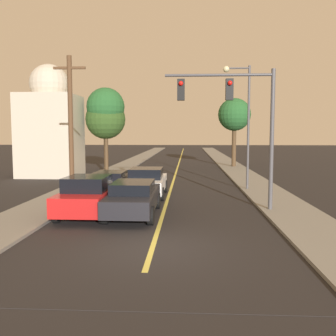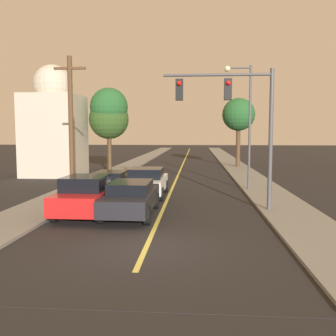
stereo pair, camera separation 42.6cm
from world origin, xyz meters
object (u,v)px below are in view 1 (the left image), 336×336
at_px(car_near_lane_front, 134,197).
at_px(car_outer_lane_second, 111,183).
at_px(car_outer_lane_front, 89,196).
at_px(domed_building_left, 50,126).
at_px(car_near_lane_second, 147,182).
at_px(tree_right_near, 234,115).
at_px(traffic_signal_mast, 237,110).
at_px(utility_pole_left, 71,125).
at_px(tree_left_near, 106,120).
at_px(streetlamp_right, 243,111).
at_px(tree_left_far, 106,107).

relative_size(car_near_lane_front, car_outer_lane_second, 1.05).
relative_size(car_outer_lane_front, domed_building_left, 0.50).
xyz_separation_m(car_near_lane_second, tree_right_near, (6.82, 17.71, 4.41)).
relative_size(car_near_lane_second, domed_building_left, 0.51).
height_order(car_near_lane_second, traffic_signal_mast, traffic_signal_mast).
height_order(utility_pole_left, tree_left_near, utility_pole_left).
bearing_deg(utility_pole_left, tree_right_near, 61.34).
xyz_separation_m(streetlamp_right, utility_pole_left, (-9.08, -3.78, -0.88)).
height_order(utility_pole_left, tree_left_far, utility_pole_left).
bearing_deg(car_near_lane_second, tree_left_far, 112.65).
height_order(streetlamp_right, tree_left_far, streetlamp_right).
relative_size(streetlamp_right, tree_left_far, 1.02).
distance_m(car_near_lane_second, utility_pole_left, 4.97).
xyz_separation_m(car_near_lane_front, tree_left_near, (-4.71, 16.19, 3.80)).
distance_m(tree_left_near, tree_left_far, 1.05).
distance_m(car_near_lane_second, streetlamp_right, 7.09).
relative_size(car_near_lane_second, car_outer_lane_second, 0.96).
xyz_separation_m(car_near_lane_second, tree_left_near, (-4.71, 11.33, 3.77)).
bearing_deg(tree_left_near, tree_left_far, -71.26).
relative_size(tree_left_near, domed_building_left, 0.70).
relative_size(car_near_lane_second, tree_right_near, 0.67).
xyz_separation_m(traffic_signal_mast, tree_left_far, (-8.97, 14.86, 1.17)).
bearing_deg(streetlamp_right, car_outer_lane_front, -135.13).
xyz_separation_m(utility_pole_left, tree_left_far, (-0.99, 12.59, 1.76)).
bearing_deg(utility_pole_left, streetlamp_right, 22.62).
distance_m(car_near_lane_second, car_outer_lane_front, 5.27).
bearing_deg(domed_building_left, utility_pole_left, -64.86).
distance_m(car_near_lane_second, traffic_signal_mast, 6.75).
height_order(traffic_signal_mast, tree_left_near, tree_left_near).
bearing_deg(tree_right_near, tree_left_far, -150.20).
xyz_separation_m(tree_right_near, domed_building_left, (-15.52, -8.39, -1.20)).
bearing_deg(streetlamp_right, tree_left_near, 138.42).
relative_size(car_near_lane_front, car_near_lane_second, 1.09).
distance_m(streetlamp_right, tree_right_near, 15.44).
bearing_deg(streetlamp_right, utility_pole_left, -157.38).
distance_m(car_outer_lane_second, streetlamp_right, 8.76).
height_order(car_near_lane_second, car_outer_lane_second, car_near_lane_second).
bearing_deg(car_near_lane_second, traffic_signal_mast, -40.70).
xyz_separation_m(car_outer_lane_second, traffic_signal_mast, (6.19, -3.26, 3.68)).
xyz_separation_m(car_near_lane_front, car_near_lane_second, (-0.00, 4.86, 0.03)).
xyz_separation_m(car_outer_lane_second, tree_left_far, (-2.78, 11.59, 4.85)).
bearing_deg(utility_pole_left, tree_left_far, 94.52).
xyz_separation_m(car_near_lane_second, traffic_signal_mast, (4.32, -3.72, 3.62)).
relative_size(car_outer_lane_second, domed_building_left, 0.53).
xyz_separation_m(car_outer_lane_second, tree_left_near, (-2.85, 11.79, 3.82)).
bearing_deg(tree_left_near, streetlamp_right, -41.58).
bearing_deg(car_near_lane_second, tree_right_near, 68.94).
bearing_deg(car_near_lane_front, streetlamp_right, 52.96).
xyz_separation_m(car_near_lane_front, domed_building_left, (-8.71, 14.18, 3.24)).
bearing_deg(tree_right_near, traffic_signal_mast, -96.65).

